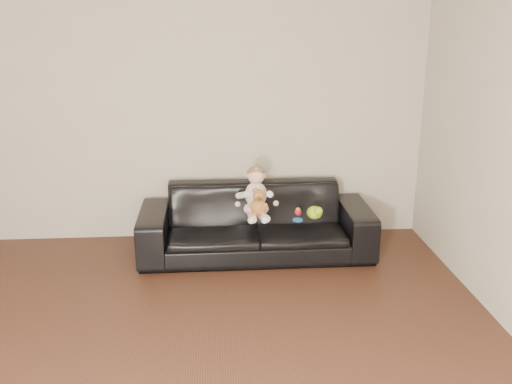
{
  "coord_description": "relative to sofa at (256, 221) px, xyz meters",
  "views": [
    {
      "loc": [
        0.47,
        -2.68,
        2.15
      ],
      "look_at": [
        0.82,
        2.15,
        0.63
      ],
      "focal_mm": 40.0,
      "sensor_mm": 36.0,
      "label": 1
    }
  ],
  "objects": [
    {
      "name": "teddy_bear",
      "position": [
        0.0,
        -0.25,
        0.27
      ],
      "size": [
        0.14,
        0.14,
        0.25
      ],
      "rotation": [
        0.0,
        0.0,
        0.03
      ],
      "color": "#A86930",
      "rests_on": "sofa"
    },
    {
      "name": "toy_blue_disc",
      "position": [
        0.35,
        -0.27,
        0.1
      ],
      "size": [
        0.12,
        0.12,
        0.01
      ],
      "primitive_type": "cylinder",
      "rotation": [
        0.0,
        0.0,
        0.42
      ],
      "color": "blue",
      "rests_on": "sofa"
    },
    {
      "name": "toy_rattle",
      "position": [
        0.37,
        -0.13,
        0.13
      ],
      "size": [
        0.09,
        0.09,
        0.06
      ],
      "primitive_type": "sphere",
      "rotation": [
        0.0,
        0.0,
        0.43
      ],
      "color": "red",
      "rests_on": "sofa"
    },
    {
      "name": "wall_back",
      "position": [
        -0.83,
        0.5,
        0.99
      ],
      "size": [
        5.0,
        0.0,
        5.0
      ],
      "primitive_type": "plane",
      "rotation": [
        1.57,
        0.0,
        0.0
      ],
      "color": "beige",
      "rests_on": "ground"
    },
    {
      "name": "toy_green",
      "position": [
        0.5,
        -0.23,
        0.15
      ],
      "size": [
        0.17,
        0.19,
        0.11
      ],
      "primitive_type": "ellipsoid",
      "rotation": [
        0.0,
        0.0,
        0.22
      ],
      "color": "#98D318",
      "rests_on": "sofa"
    },
    {
      "name": "sofa",
      "position": [
        0.0,
        0.0,
        0.0
      ],
      "size": [
        2.13,
        0.84,
        0.62
      ],
      "primitive_type": "imported",
      "rotation": [
        0.0,
        0.0,
        0.01
      ],
      "color": "black",
      "rests_on": "floor"
    },
    {
      "name": "baby",
      "position": [
        -0.01,
        -0.11,
        0.3
      ],
      "size": [
        0.33,
        0.4,
        0.45
      ],
      "rotation": [
        0.0,
        0.0,
        0.18
      ],
      "color": "#FED7D6",
      "rests_on": "sofa"
    }
  ]
}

